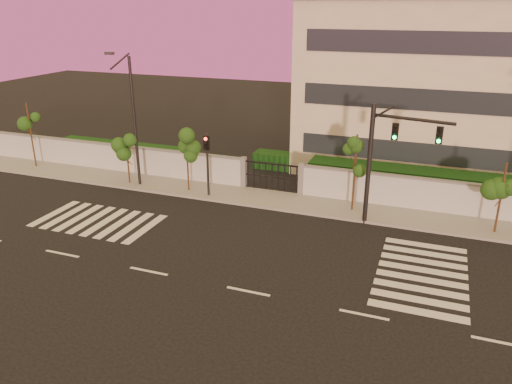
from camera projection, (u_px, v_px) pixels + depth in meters
ground at (248, 291)px, 21.69m from camera, size 120.00×120.00×0.00m
sidewalk at (310, 205)px, 30.87m from camera, size 60.00×3.00×0.15m
perimeter_wall at (318, 182)px, 31.79m from camera, size 60.00×0.36×2.20m
hedge_row at (343, 175)px, 33.94m from camera, size 41.00×4.25×1.80m
institutional_building at (475, 86)px, 35.84m from camera, size 24.40×12.40×12.25m
road_markings at (246, 248)px, 25.50m from camera, size 57.00×7.62×0.02m
street_tree_a at (29, 121)px, 36.78m from camera, size 1.40×1.12×4.97m
street_tree_b at (127, 148)px, 33.61m from camera, size 1.40×1.12×3.53m
street_tree_c at (187, 145)px, 32.08m from camera, size 1.34×1.06×4.38m
street_tree_d at (356, 156)px, 28.80m from camera, size 1.45×1.16×4.76m
street_tree_e at (504, 182)px, 26.05m from camera, size 1.45×1.15×4.06m
traffic_signal_main at (386, 152)px, 26.70m from camera, size 4.28×1.07×6.81m
traffic_signal_secondary at (207, 158)px, 31.35m from camera, size 0.33×0.33×4.19m
streetlight_west at (132, 116)px, 32.36m from camera, size 0.54×2.18×9.07m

